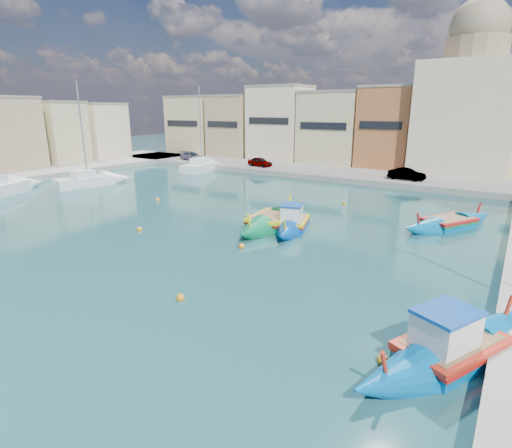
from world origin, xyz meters
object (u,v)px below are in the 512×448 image
Objects in this scene: luzzu_blue_cabin at (293,223)px; yacht_mid at (9,188)px; yacht_midnorth at (100,180)px; luzzu_green at (271,222)px; luzzu_cyan_mid at (449,224)px; yacht_north at (208,166)px; church_block at (469,102)px; luzzu_turquoise_cabin at (451,349)px.

luzzu_blue_cabin is 0.62× the size of yacht_mid.
luzzu_green is at bearing -8.07° from yacht_midnorth.
luzzu_cyan_mid is 0.92× the size of luzzu_green.
yacht_north is 22.71m from yacht_mid.
yacht_midnorth is at bearing 173.29° from luzzu_blue_cabin.
church_block is 2.16× the size of luzzu_green.
luzzu_turquoise_cabin reaches higher than luzzu_cyan_mid.
luzzu_cyan_mid is at bearing 31.55° from luzzu_green.
luzzu_cyan_mid is 33.12m from yacht_midnorth.
yacht_mid is at bearing -116.27° from yacht_midnorth.
luzzu_cyan_mid is at bearing -20.75° from yacht_north.
yacht_north is 1.01× the size of yacht_midnorth.
yacht_midnorth is at bearing 63.73° from yacht_mid.
luzzu_turquoise_cabin is 0.80× the size of yacht_midnorth.
luzzu_blue_cabin is at bearing -101.73° from church_block.
luzzu_turquoise_cabin is at bearing -8.01° from yacht_mid.
church_block reaches higher than luzzu_blue_cabin.
church_block is 2.34× the size of luzzu_cyan_mid.
yacht_midnorth is (-35.44, 12.85, 0.10)m from luzzu_turquoise_cabin.
yacht_mid is (-3.63, -7.35, 0.04)m from yacht_midnorth.
luzzu_turquoise_cabin reaches higher than luzzu_green.
church_block is 1.56× the size of yacht_mid.
luzzu_turquoise_cabin is at bearing -39.57° from yacht_north.
luzzu_cyan_mid is (2.53, -23.64, -8.15)m from church_block.
luzzu_cyan_mid is 0.74× the size of yacht_midnorth.
church_block reaches higher than yacht_midnorth.
yacht_north is at bearing 74.99° from yacht_mid.
church_block is at bearing 78.27° from luzzu_blue_cabin.
yacht_midnorth is (-24.35, 2.86, 0.11)m from luzzu_blue_cabin.
yacht_mid is at bearing -171.21° from luzzu_green.
luzzu_blue_cabin is at bearing -146.13° from luzzu_cyan_mid.
luzzu_cyan_mid is at bearing 5.09° from yacht_midnorth.
luzzu_turquoise_cabin is 0.79× the size of yacht_north.
church_block is 40.55m from luzzu_turquoise_cabin.
luzzu_cyan_mid is (8.64, 5.80, -0.06)m from luzzu_blue_cabin.
luzzu_turquoise_cabin is at bearing -81.17° from luzzu_cyan_mid.
luzzu_green is at bearing 142.54° from luzzu_turquoise_cabin.
yacht_mid reaches higher than luzzu_blue_cabin.
yacht_north reaches higher than yacht_midnorth.
luzzu_turquoise_cabin is 1.15× the size of luzzu_blue_cabin.
yacht_midnorth is 0.90× the size of yacht_mid.
church_block reaches higher than luzzu_cyan_mid.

